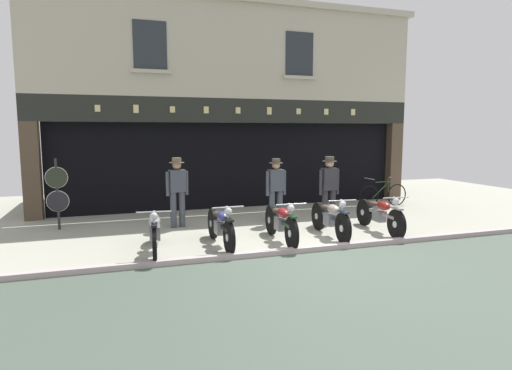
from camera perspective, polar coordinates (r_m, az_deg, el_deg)
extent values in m
cube|color=#9D9D8D|center=(13.17, -2.33, -3.34)|extent=(23.64, 10.00, 0.08)
cube|color=#AF9D9E|center=(8.66, 6.79, -8.63)|extent=(23.64, 0.16, 0.18)
cube|color=black|center=(15.21, -4.75, 3.15)|extent=(10.71, 4.00, 2.60)
cube|color=#4C3D2D|center=(12.84, -27.40, 1.63)|extent=(0.44, 0.36, 2.60)
cube|color=#4C3D2D|center=(15.64, 17.61, 2.95)|extent=(0.44, 0.36, 2.60)
cube|color=#23282D|center=(13.51, -3.00, 3.21)|extent=(10.24, 0.03, 2.18)
cube|color=black|center=(13.08, -2.54, 9.75)|extent=(11.64, 0.24, 0.70)
cube|color=#DBC684|center=(12.46, -20.12, 9.45)|extent=(0.14, 0.03, 0.18)
cube|color=#DBC684|center=(12.47, -15.50, 9.62)|extent=(0.14, 0.03, 0.22)
cube|color=#DBC684|center=(12.56, -10.93, 9.73)|extent=(0.14, 0.03, 0.17)
cube|color=#DBC684|center=(12.72, -6.56, 9.78)|extent=(0.14, 0.03, 0.20)
cube|color=#DBC684|center=(12.95, -2.36, 9.77)|extent=(0.14, 0.03, 0.18)
cube|color=#DBC684|center=(13.25, 1.75, 9.72)|extent=(0.14, 0.03, 0.22)
cube|color=#DBC684|center=(13.61, 5.62, 9.62)|extent=(0.14, 0.03, 0.17)
cube|color=#DBC684|center=(14.02, 9.21, 9.49)|extent=(0.14, 0.03, 0.18)
cube|color=#DBC684|center=(14.49, 12.63, 9.33)|extent=(0.14, 0.03, 0.20)
cube|color=#B2AA95|center=(13.35, -2.68, 17.12)|extent=(11.64, 0.40, 2.74)
cube|color=#23282D|center=(12.70, -13.76, 17.44)|extent=(0.90, 0.02, 1.30)
cube|color=#B2AA95|center=(12.56, -13.65, 14.33)|extent=(1.10, 0.12, 0.10)
cube|color=#23282D|center=(13.80, 5.74, 16.76)|extent=(0.90, 0.02, 1.30)
cube|color=#B2AA95|center=(13.67, 5.77, 13.89)|extent=(1.10, 0.12, 0.10)
cylinder|color=black|center=(8.05, -13.17, -7.59)|extent=(0.14, 0.67, 0.67)
cylinder|color=silver|center=(8.05, -13.17, -7.59)|extent=(0.11, 0.16, 0.15)
cylinder|color=black|center=(9.40, -13.09, -5.47)|extent=(0.15, 0.67, 0.67)
cylinder|color=silver|center=(9.40, -13.09, -5.47)|extent=(0.12, 0.16, 0.15)
cube|color=black|center=(8.70, -13.15, -5.68)|extent=(0.20, 1.27, 0.07)
cube|color=slate|center=(8.71, -13.13, -6.13)|extent=(0.23, 0.34, 0.26)
ellipsoid|color=gray|center=(8.49, -13.20, -4.61)|extent=(0.27, 0.48, 0.20)
ellipsoid|color=#38281E|center=(8.90, -13.16, -4.20)|extent=(0.23, 0.32, 0.10)
cube|color=black|center=(7.97, -13.24, -5.14)|extent=(0.14, 0.37, 0.04)
sphere|color=silver|center=(8.00, -13.27, -4.02)|extent=(0.15, 0.15, 0.15)
cylinder|color=silver|center=(7.99, -13.28, -3.46)|extent=(0.62, 0.09, 0.02)
cylinder|color=silver|center=(8.02, -13.23, -5.52)|extent=(0.07, 0.29, 0.60)
cylinder|color=black|center=(8.33, -3.55, -6.92)|extent=(0.08, 0.67, 0.66)
cylinder|color=silver|center=(8.33, -3.55, -6.92)|extent=(0.10, 0.15, 0.15)
cylinder|color=black|center=(9.60, -5.70, -5.06)|extent=(0.09, 0.67, 0.66)
cylinder|color=silver|center=(9.60, -5.70, -5.06)|extent=(0.11, 0.15, 0.15)
cube|color=black|center=(8.94, -4.71, -5.18)|extent=(0.09, 1.23, 0.07)
cube|color=slate|center=(8.95, -4.71, -5.61)|extent=(0.20, 0.32, 0.26)
ellipsoid|color=navy|center=(8.74, -4.46, -4.11)|extent=(0.23, 0.46, 0.20)
ellipsoid|color=#38281E|center=(9.13, -5.10, -3.76)|extent=(0.20, 0.30, 0.10)
cube|color=black|center=(8.25, -3.57, -4.55)|extent=(0.10, 0.36, 0.04)
sphere|color=silver|center=(8.28, -3.69, -3.47)|extent=(0.15, 0.15, 0.15)
cylinder|color=silver|center=(8.27, -3.69, -2.92)|extent=(0.62, 0.03, 0.02)
cylinder|color=silver|center=(8.31, -3.64, -4.92)|extent=(0.04, 0.28, 0.61)
cylinder|color=black|center=(8.66, 4.71, -6.38)|extent=(0.10, 0.67, 0.67)
cylinder|color=silver|center=(8.66, 4.71, -6.38)|extent=(0.11, 0.15, 0.15)
cylinder|color=black|center=(9.92, 1.99, -4.62)|extent=(0.11, 0.67, 0.67)
cylinder|color=silver|center=(9.92, 1.99, -4.62)|extent=(0.12, 0.15, 0.15)
cube|color=#1C3D21|center=(9.26, 3.26, -4.72)|extent=(0.13, 1.26, 0.07)
cube|color=slate|center=(9.27, 3.26, -5.14)|extent=(0.22, 0.33, 0.26)
ellipsoid|color=maroon|center=(9.07, 3.60, -3.69)|extent=(0.24, 0.47, 0.20)
ellipsoid|color=#38281E|center=(9.45, 2.79, -3.36)|extent=(0.21, 0.31, 0.10)
cube|color=#1C3D21|center=(8.58, 4.73, -4.08)|extent=(0.12, 0.36, 0.04)
sphere|color=silver|center=(8.61, 4.60, -3.06)|extent=(0.15, 0.15, 0.15)
cylinder|color=silver|center=(8.60, 4.61, -2.53)|extent=(0.62, 0.05, 0.02)
cylinder|color=silver|center=(8.63, 4.64, -4.45)|extent=(0.05, 0.29, 0.60)
cylinder|color=black|center=(9.27, 11.38, -5.61)|extent=(0.11, 0.67, 0.66)
cylinder|color=silver|center=(9.27, 11.38, -5.61)|extent=(0.11, 0.15, 0.15)
cylinder|color=black|center=(10.47, 8.18, -4.08)|extent=(0.12, 0.67, 0.66)
cylinder|color=silver|center=(10.47, 8.18, -4.08)|extent=(0.12, 0.15, 0.15)
cube|color=#28334B|center=(9.84, 9.70, -4.11)|extent=(0.15, 1.24, 0.07)
cube|color=slate|center=(9.86, 9.69, -4.51)|extent=(0.22, 0.33, 0.26)
ellipsoid|color=gray|center=(9.66, 10.11, -3.13)|extent=(0.25, 0.47, 0.20)
ellipsoid|color=#38281E|center=(10.03, 9.15, -2.85)|extent=(0.22, 0.31, 0.10)
cube|color=#28334B|center=(9.20, 11.44, -3.47)|extent=(0.12, 0.37, 0.04)
sphere|color=silver|center=(9.23, 11.30, -2.50)|extent=(0.15, 0.15, 0.15)
cylinder|color=silver|center=(9.22, 11.31, -2.01)|extent=(0.62, 0.06, 0.02)
cylinder|color=silver|center=(9.25, 11.32, -3.80)|extent=(0.05, 0.23, 0.62)
cylinder|color=black|center=(9.96, 17.98, -4.94)|extent=(0.12, 0.66, 0.66)
cylinder|color=silver|center=(9.96, 17.98, -4.94)|extent=(0.11, 0.15, 0.15)
cylinder|color=black|center=(11.18, 14.02, -3.50)|extent=(0.13, 0.67, 0.66)
cylinder|color=silver|center=(11.18, 14.02, -3.50)|extent=(0.12, 0.15, 0.15)
cube|color=gray|center=(10.54, 15.90, -3.54)|extent=(0.16, 1.33, 0.07)
cube|color=slate|center=(10.56, 15.89, -3.91)|extent=(0.22, 0.33, 0.26)
ellipsoid|color=maroon|center=(10.36, 16.42, -2.62)|extent=(0.25, 0.47, 0.20)
ellipsoid|color=#38281E|center=(10.73, 15.24, -2.36)|extent=(0.22, 0.31, 0.10)
cube|color=gray|center=(9.90, 18.05, -2.95)|extent=(0.12, 0.37, 0.04)
sphere|color=silver|center=(9.92, 17.90, -2.05)|extent=(0.15, 0.15, 0.15)
cylinder|color=silver|center=(9.91, 17.92, -1.59)|extent=(0.62, 0.07, 0.02)
cylinder|color=silver|center=(9.94, 17.92, -3.26)|extent=(0.05, 0.25, 0.62)
cylinder|color=#3D424C|center=(10.82, -9.69, -3.11)|extent=(0.15, 0.15, 0.90)
cylinder|color=#3D424C|center=(10.75, -10.81, -3.20)|extent=(0.15, 0.15, 0.90)
cube|color=#3D424C|center=(10.68, -10.33, 0.53)|extent=(0.41, 0.28, 0.54)
cube|color=white|center=(10.79, -10.53, 0.94)|extent=(0.14, 0.04, 0.30)
cube|color=maroon|center=(10.80, -10.55, 0.89)|extent=(0.05, 0.02, 0.28)
cylinder|color=#3D424C|center=(10.76, -9.13, 0.28)|extent=(0.09, 0.09, 0.58)
cylinder|color=#3D424C|center=(10.62, -11.53, 0.13)|extent=(0.09, 0.09, 0.58)
sphere|color=#9E7A5B|center=(10.65, -10.38, 2.60)|extent=(0.21, 0.21, 0.21)
cylinder|color=brown|center=(10.64, -10.39, 2.92)|extent=(0.36, 0.36, 0.01)
cylinder|color=brown|center=(10.64, -10.39, 3.23)|extent=(0.22, 0.22, 0.12)
cylinder|color=#3D424C|center=(11.16, 3.14, -2.81)|extent=(0.15, 0.15, 0.86)
cylinder|color=#3D424C|center=(11.06, 2.12, -2.89)|extent=(0.15, 0.15, 0.86)
cube|color=#3D424C|center=(11.01, 2.65, 0.64)|extent=(0.40, 0.25, 0.54)
cube|color=silver|center=(11.11, 2.39, 1.03)|extent=(0.14, 0.03, 0.30)
cube|color=black|center=(11.12, 2.36, 0.98)|extent=(0.05, 0.02, 0.28)
cylinder|color=#3D424C|center=(11.13, 3.73, 0.30)|extent=(0.09, 0.09, 0.62)
cylinder|color=#3D424C|center=(10.92, 1.54, 0.18)|extent=(0.09, 0.09, 0.62)
sphere|color=tan|center=(10.98, 2.66, 2.62)|extent=(0.20, 0.20, 0.20)
cylinder|color=#4C4238|center=(10.97, 2.66, 2.91)|extent=(0.34, 0.34, 0.01)
cylinder|color=#4C4238|center=(10.97, 2.67, 3.19)|extent=(0.21, 0.21, 0.11)
cylinder|color=#2D2D33|center=(11.42, 10.02, -2.67)|extent=(0.15, 0.15, 0.86)
cylinder|color=#2D2D33|center=(11.31, 9.04, -2.74)|extent=(0.15, 0.15, 0.86)
cube|color=#2D2D33|center=(11.27, 9.61, 0.78)|extent=(0.38, 0.22, 0.57)
cube|color=silver|center=(11.36, 9.34, 1.18)|extent=(0.14, 0.02, 0.32)
cube|color=black|center=(11.37, 9.31, 1.13)|extent=(0.05, 0.01, 0.30)
cylinder|color=#2D2D33|center=(11.39, 10.64, 0.43)|extent=(0.09, 0.09, 0.64)
cylinder|color=#2D2D33|center=(11.17, 8.54, 0.34)|extent=(0.09, 0.09, 0.64)
sphere|color=tan|center=(11.23, 9.65, 2.81)|extent=(0.21, 0.21, 0.21)
cylinder|color=#4C4238|center=(11.23, 9.66, 3.11)|extent=(0.37, 0.37, 0.01)
cylinder|color=#4C4238|center=(11.22, 9.66, 3.41)|extent=(0.23, 0.23, 0.12)
cylinder|color=#232328|center=(11.33, -24.64, -1.12)|extent=(0.06, 0.06, 1.71)
cylinder|color=#23281E|center=(11.26, -24.76, 0.89)|extent=(0.48, 0.03, 0.48)
torus|color=silver|center=(11.28, -24.75, 0.89)|extent=(0.51, 0.04, 0.51)
cylinder|color=black|center=(11.33, -24.61, -1.95)|extent=(0.48, 0.03, 0.48)
torus|color=silver|center=(11.35, -24.60, -1.94)|extent=(0.51, 0.04, 0.51)
cube|color=beige|center=(14.05, 5.47, 5.12)|extent=(0.82, 0.02, 0.97)
cube|color=#232328|center=(14.03, 5.51, 6.68)|extent=(0.82, 0.01, 0.20)
torus|color=black|center=(13.83, 14.61, -1.49)|extent=(0.70, 0.06, 0.70)
torus|color=black|center=(14.46, 18.02, -1.25)|extent=(0.70, 0.06, 0.70)
cylinder|color=#23381E|center=(14.05, 16.03, -0.67)|extent=(0.59, 0.05, 0.50)
cylinder|color=#23381E|center=(14.08, 16.41, 0.40)|extent=(0.58, 0.05, 0.03)
cylinder|color=#23381E|center=(14.21, 17.00, -0.13)|extent=(0.08, 0.03, 0.52)
ellipsoid|color=#332319|center=(14.21, 17.18, 0.92)|extent=(0.24, 0.13, 0.06)
cylinder|color=silver|center=(13.76, 14.68, 0.81)|extent=(0.04, 0.50, 0.02)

